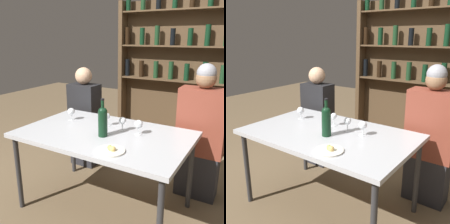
% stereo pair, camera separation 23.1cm
% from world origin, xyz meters
% --- Properties ---
extents(ground_plane, '(10.00, 10.00, 0.00)m').
position_xyz_m(ground_plane, '(0.00, 0.00, 0.00)').
color(ground_plane, brown).
extents(dining_table, '(1.45, 0.90, 0.74)m').
position_xyz_m(dining_table, '(0.00, 0.00, 0.68)').
color(dining_table, '#B7BABF').
rests_on(dining_table, ground_plane).
extents(wine_rack_wall, '(1.56, 0.21, 2.12)m').
position_xyz_m(wine_rack_wall, '(0.00, 1.79, 1.12)').
color(wine_rack_wall, '#4C3823').
rests_on(wine_rack_wall, ground_plane).
extents(wine_bottle, '(0.08, 0.08, 0.32)m').
position_xyz_m(wine_bottle, '(0.04, -0.07, 0.87)').
color(wine_bottle, black).
rests_on(wine_bottle, dining_table).
extents(wine_glass_0, '(0.06, 0.06, 0.12)m').
position_xyz_m(wine_glass_0, '(-0.07, 0.17, 0.82)').
color(wine_glass_0, silver).
rests_on(wine_glass_0, dining_table).
extents(wine_glass_1, '(0.06, 0.06, 0.13)m').
position_xyz_m(wine_glass_1, '(0.12, 0.12, 0.83)').
color(wine_glass_1, silver).
rests_on(wine_glass_1, dining_table).
extents(wine_glass_2, '(0.07, 0.07, 0.12)m').
position_xyz_m(wine_glass_2, '(-0.47, 0.14, 0.82)').
color(wine_glass_2, silver).
rests_on(wine_glass_2, dining_table).
extents(wine_glass_3, '(0.07, 0.07, 0.13)m').
position_xyz_m(wine_glass_3, '(0.27, 0.11, 0.82)').
color(wine_glass_3, silver).
rests_on(wine_glass_3, dining_table).
extents(food_plate_0, '(0.21, 0.21, 0.05)m').
position_xyz_m(food_plate_0, '(0.24, -0.30, 0.75)').
color(food_plate_0, silver).
rests_on(food_plate_0, dining_table).
extents(seated_person_left, '(0.35, 0.22, 1.19)m').
position_xyz_m(seated_person_left, '(-0.67, 0.64, 0.56)').
color(seated_person_left, '#26262B').
rests_on(seated_person_left, ground_plane).
extents(seated_person_right, '(0.43, 0.22, 1.31)m').
position_xyz_m(seated_person_right, '(0.68, 0.64, 0.62)').
color(seated_person_right, '#26262B').
rests_on(seated_person_right, ground_plane).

